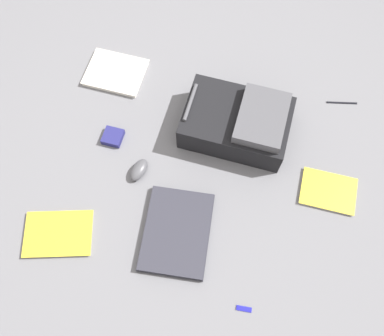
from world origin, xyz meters
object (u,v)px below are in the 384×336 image
at_px(laptop, 177,232).
at_px(pen_black, 342,102).
at_px(computer_mouse, 139,170).
at_px(book_blue, 116,73).
at_px(book_manual, 328,191).
at_px(usb_stick, 244,309).
at_px(book_comic, 59,234).
at_px(earbud_pouch, 113,137).
at_px(backpack, 239,122).

xyz_separation_m(laptop, pen_black, (0.80, -0.53, -0.01)).
bearing_deg(computer_mouse, book_blue, -47.61).
distance_m(book_manual, usb_stick, 0.59).
relative_size(book_comic, book_manual, 1.33).
bearing_deg(book_blue, usb_stick, -135.03).
relative_size(book_manual, earbud_pouch, 2.84).
bearing_deg(book_manual, usb_stick, 158.51).
height_order(laptop, computer_mouse, computer_mouse).
bearing_deg(computer_mouse, earbud_pouch, -25.30).
relative_size(backpack, earbud_pouch, 5.46).
distance_m(book_blue, computer_mouse, 0.52).
distance_m(book_manual, pen_black, 0.45).
bearing_deg(computer_mouse, pen_black, -132.11).
distance_m(backpack, computer_mouse, 0.47).
distance_m(laptop, book_blue, 0.82).
height_order(book_manual, usb_stick, book_manual).
height_order(computer_mouse, pen_black, computer_mouse).
bearing_deg(usb_stick, earbud_pouch, 54.42).
bearing_deg(backpack, book_comic, 140.02).
xyz_separation_m(book_manual, computer_mouse, (-0.15, 0.78, 0.01)).
xyz_separation_m(book_manual, earbud_pouch, (-0.03, 0.95, 0.01)).
relative_size(book_comic, earbud_pouch, 3.79).
xyz_separation_m(book_blue, earbud_pouch, (-0.32, -0.11, 0.00)).
height_order(computer_mouse, earbud_pouch, computer_mouse).
bearing_deg(book_blue, pen_black, -81.32).
distance_m(book_comic, earbud_pouch, 0.47).
distance_m(computer_mouse, usb_stick, 0.69).
height_order(backpack, computer_mouse, backpack).
bearing_deg(computer_mouse, book_manual, -159.29).
bearing_deg(earbud_pouch, usb_stick, -125.58).
distance_m(book_manual, earbud_pouch, 0.95).
relative_size(book_blue, usb_stick, 4.84).
height_order(book_comic, earbud_pouch, earbud_pouch).
relative_size(backpack, computer_mouse, 4.22).
xyz_separation_m(backpack, book_blue, (0.13, 0.62, -0.07)).
xyz_separation_m(laptop, book_comic, (-0.15, 0.45, -0.01)).
height_order(computer_mouse, usb_stick, computer_mouse).
bearing_deg(pen_black, book_manual, -178.24).
height_order(book_manual, computer_mouse, computer_mouse).
relative_size(book_comic, computer_mouse, 2.92).
xyz_separation_m(laptop, usb_stick, (-0.20, -0.33, -0.01)).
xyz_separation_m(earbud_pouch, usb_stick, (-0.52, -0.73, -0.01)).
distance_m(laptop, pen_black, 0.96).
bearing_deg(book_comic, usb_stick, -93.99).
relative_size(pen_black, usb_stick, 2.42).
xyz_separation_m(laptop, earbud_pouch, (0.32, 0.40, -0.00)).
xyz_separation_m(book_blue, computer_mouse, (-0.44, -0.28, 0.01)).
relative_size(book_blue, pen_black, 2.00).
bearing_deg(laptop, book_blue, 38.68).
xyz_separation_m(book_blue, usb_stick, (-0.84, -0.84, -0.01)).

